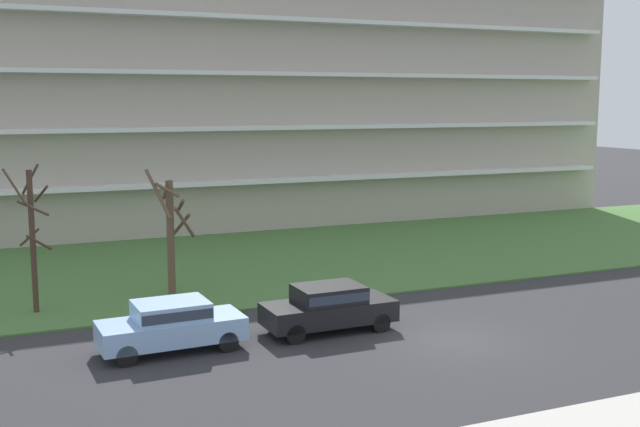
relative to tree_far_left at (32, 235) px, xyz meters
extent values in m
plane|color=#2D2D30|center=(12.27, -8.55, -2.92)|extent=(160.00, 160.00, 0.00)
cube|color=#477238|center=(12.27, 5.45, -2.88)|extent=(80.00, 16.00, 0.08)
cube|color=#B2A899|center=(12.27, 18.83, 6.23)|extent=(51.54, 10.76, 18.30)
cube|color=white|center=(12.27, 13.00, 0.13)|extent=(49.48, 0.90, 0.24)
cube|color=white|center=(12.27, 13.00, 3.18)|extent=(49.48, 0.90, 0.24)
cube|color=white|center=(12.27, 13.00, 6.23)|extent=(49.48, 0.90, 0.24)
cube|color=white|center=(12.27, 13.00, 9.28)|extent=(49.48, 0.90, 0.24)
cylinder|color=#423023|center=(0.01, 0.02, -0.29)|extent=(0.20, 0.20, 5.25)
cylinder|color=#423023|center=(-0.51, -0.30, 1.79)|extent=(0.75, 1.13, 1.19)
cylinder|color=#423023|center=(0.05, 0.30, 1.96)|extent=(0.66, 0.19, 1.11)
cylinder|color=#423023|center=(-0.08, 0.36, -0.15)|extent=(0.75, 0.27, 0.62)
cylinder|color=#423023|center=(0.06, -0.49, 1.01)|extent=(1.07, 0.20, 0.65)
cylinder|color=#423023|center=(0.20, -0.38, -0.24)|extent=(0.89, 0.49, 0.68)
cylinder|color=#423023|center=(0.38, 0.22, 1.42)|extent=(0.50, 0.85, 0.69)
cylinder|color=brown|center=(5.11, 0.78, -0.63)|extent=(0.30, 0.30, 4.57)
cylinder|color=brown|center=(4.61, 0.45, 1.19)|extent=(0.85, 1.17, 1.88)
cylinder|color=brown|center=(5.55, 1.07, -0.21)|extent=(0.73, 1.04, 1.12)
cylinder|color=brown|center=(5.07, 0.97, 1.29)|extent=(0.52, 0.25, 0.77)
cylinder|color=brown|center=(5.57, 0.33, 0.06)|extent=(1.08, 1.07, 1.39)
cylinder|color=brown|center=(4.95, 0.36, 1.34)|extent=(0.95, 0.48, 0.62)
cylinder|color=brown|center=(5.53, 0.81, 0.62)|extent=(0.20, 0.93, 0.68)
cube|color=black|center=(8.89, -6.05, -2.25)|extent=(4.44, 1.89, 0.70)
cube|color=black|center=(8.89, -6.05, -1.62)|extent=(2.23, 1.70, 0.55)
cube|color=#2D3847|center=(8.89, -6.05, -1.62)|extent=(2.19, 1.74, 0.30)
cylinder|color=black|center=(7.37, -6.87, -2.60)|extent=(0.64, 0.23, 0.64)
cylinder|color=black|center=(7.34, -5.30, -2.60)|extent=(0.64, 0.23, 0.64)
cylinder|color=black|center=(10.45, -6.81, -2.60)|extent=(0.64, 0.23, 0.64)
cylinder|color=black|center=(10.42, -5.23, -2.60)|extent=(0.64, 0.23, 0.64)
cube|color=#8CB2E0|center=(3.62, -6.05, -2.25)|extent=(4.47, 1.99, 0.70)
cube|color=#8CB2E0|center=(3.62, -6.05, -1.62)|extent=(2.27, 1.75, 0.55)
cube|color=#2D3847|center=(3.62, -6.05, -1.62)|extent=(2.23, 1.78, 0.30)
cylinder|color=black|center=(2.11, -6.91, -2.60)|extent=(0.65, 0.25, 0.64)
cylinder|color=black|center=(2.04, -5.33, -2.60)|extent=(0.65, 0.25, 0.64)
cylinder|color=black|center=(5.19, -6.78, -2.60)|extent=(0.65, 0.25, 0.64)
cylinder|color=black|center=(5.12, -5.20, -2.60)|extent=(0.65, 0.25, 0.64)
camera|label=1|loc=(-1.15, -28.89, 4.74)|focal=43.29mm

